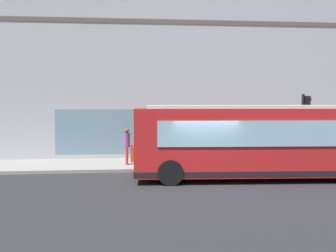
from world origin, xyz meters
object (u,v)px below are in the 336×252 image
at_px(traffic_light_near_corner, 305,116).
at_px(pedestrian_near_hydrant, 278,139).
at_px(city_bus_nearside, 255,142).
at_px(fire_hydrant, 159,153).
at_px(newspaper_vending_box, 135,153).
at_px(pedestrian_near_building_entrance, 127,144).

bearing_deg(traffic_light_near_corner, pedestrian_near_hydrant, 11.56).
height_order(city_bus_nearside, traffic_light_near_corner, traffic_light_near_corner).
distance_m(fire_hydrant, newspaper_vending_box, 1.35).
xyz_separation_m(fire_hydrant, pedestrian_near_building_entrance, (-1.28, 1.66, 0.66)).
height_order(city_bus_nearside, pedestrian_near_hydrant, city_bus_nearside).
relative_size(traffic_light_near_corner, fire_hydrant, 4.64).
xyz_separation_m(traffic_light_near_corner, newspaper_vending_box, (1.81, 8.17, -1.94)).
bearing_deg(fire_hydrant, pedestrian_near_hydrant, -90.05).
bearing_deg(newspaper_vending_box, fire_hydrant, -70.42).
height_order(traffic_light_near_corner, pedestrian_near_building_entrance, traffic_light_near_corner).
relative_size(pedestrian_near_hydrant, pedestrian_near_building_entrance, 1.03).
distance_m(city_bus_nearside, traffic_light_near_corner, 4.16).
height_order(city_bus_nearside, newspaper_vending_box, city_bus_nearside).
bearing_deg(pedestrian_near_building_entrance, pedestrian_near_hydrant, -81.08).
xyz_separation_m(city_bus_nearside, fire_hydrant, (4.67, 3.65, -1.04)).
xyz_separation_m(city_bus_nearside, traffic_light_near_corner, (2.40, -3.24, 0.99)).
distance_m(pedestrian_near_hydrant, newspaper_vending_box, 7.74).
relative_size(traffic_light_near_corner, pedestrian_near_hydrant, 1.89).
xyz_separation_m(city_bus_nearside, pedestrian_near_building_entrance, (3.39, 5.31, -0.38)).
bearing_deg(city_bus_nearside, fire_hydrant, 38.07).
bearing_deg(pedestrian_near_hydrant, newspaper_vending_box, 93.31).
bearing_deg(fire_hydrant, city_bus_nearside, -141.93).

